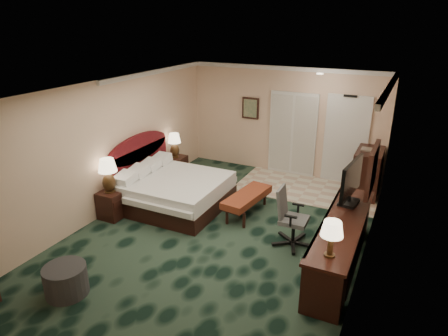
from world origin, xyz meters
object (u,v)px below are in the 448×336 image
at_px(nightstand_far, 176,167).
at_px(bed_bench, 247,204).
at_px(bed, 175,192).
at_px(desk, 340,244).
at_px(tv, 351,183).
at_px(minibar, 367,173).
at_px(nightstand_near, 113,204).
at_px(lamp_far, 174,145).
at_px(desk_chair, 294,218).
at_px(lamp_near, 108,175).
at_px(ottoman, 66,280).

distance_m(nightstand_far, bed_bench, 2.63).
relative_size(bed, bed_bench, 1.52).
height_order(bed, desk, desk).
relative_size(tv, minibar, 0.94).
height_order(bed_bench, desk, desk).
relative_size(bed_bench, desk, 0.48).
height_order(nightstand_far, minibar, minibar).
height_order(nightstand_near, desk, desk).
height_order(bed, bed_bench, bed).
xyz_separation_m(bed, lamp_far, (-0.89, 1.41, 0.52)).
distance_m(bed, desk, 3.64).
xyz_separation_m(desk, desk_chair, (-0.86, 0.31, 0.12)).
relative_size(bed, nightstand_near, 3.61).
distance_m(lamp_far, bed_bench, 2.70).
relative_size(nightstand_near, lamp_far, 0.92).
xyz_separation_m(lamp_near, bed_bench, (2.39, 1.32, -0.68)).
distance_m(lamp_far, desk, 4.96).
distance_m(bed, nightstand_far, 1.68).
bearing_deg(desk_chair, nightstand_far, 151.48).
bearing_deg(nightstand_near, minibar, 37.32).
xyz_separation_m(bed, lamp_near, (-0.88, -0.98, 0.58)).
height_order(bed, ottoman, bed).
bearing_deg(lamp_near, tv, 12.46).
distance_m(nightstand_near, ottoman, 2.40).
distance_m(bed_bench, minibar, 2.94).
relative_size(ottoman, desk, 0.22).
height_order(desk_chair, minibar, desk_chair).
bearing_deg(tv, desk, -79.84).
bearing_deg(tv, lamp_far, 169.42).
bearing_deg(minibar, nightstand_far, -167.50).
relative_size(bed, ottoman, 3.26).
xyz_separation_m(nightstand_near, desk, (4.43, 0.25, 0.12)).
bearing_deg(nightstand_far, bed_bench, -24.60).
xyz_separation_m(nightstand_far, bed_bench, (2.39, -1.09, -0.04)).
relative_size(desk, minibar, 2.66).
xyz_separation_m(bed, nightstand_far, (-0.88, 1.43, -0.05)).
bearing_deg(bed_bench, minibar, 52.90).
relative_size(lamp_far, minibar, 0.58).
distance_m(ottoman, desk_chair, 3.78).
xyz_separation_m(nightstand_far, lamp_far, (-0.01, -0.02, 0.57)).
relative_size(bed, nightstand_far, 3.79).
xyz_separation_m(tv, desk_chair, (-0.82, -0.39, -0.66)).
bearing_deg(bed_bench, desk, -19.42).
bearing_deg(minibar, lamp_near, -142.62).
relative_size(nightstand_near, bed_bench, 0.42).
distance_m(lamp_far, ottoman, 4.71).
relative_size(lamp_far, tv, 0.61).
bearing_deg(desk, ottoman, -144.71).
relative_size(lamp_near, desk_chair, 0.65).
xyz_separation_m(lamp_near, desk, (4.45, 0.27, -0.50)).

